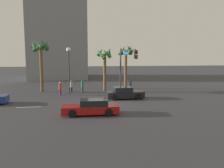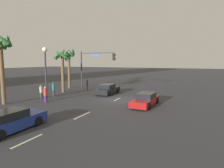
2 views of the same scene
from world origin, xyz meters
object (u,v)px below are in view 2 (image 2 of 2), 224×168
pedestrian_0 (41,91)px  pedestrian_1 (54,89)px  car_0 (146,100)px  pedestrian_3 (87,84)px  streetlamp (45,63)px  car_1 (108,89)px  palm_tree_1 (62,60)px  traffic_signal (93,64)px  palm_tree_0 (0,49)px  pedestrian_2 (45,94)px  palm_tree_2 (69,58)px  car_2 (11,121)px

pedestrian_0 → pedestrian_1: pedestrian_1 is taller
car_0 → pedestrian_3: 12.60m
car_0 → streetlamp: 11.92m
car_0 → car_1: (4.37, 6.36, 0.05)m
car_1 → palm_tree_1: bearing=100.9°
traffic_signal → pedestrian_0: 8.13m
car_1 → pedestrian_0: pedestrian_0 is taller
pedestrian_1 → palm_tree_0: (-5.44, 1.68, 4.59)m
car_0 → pedestrian_3: pedestrian_3 is taller
traffic_signal → pedestrian_2: traffic_signal is taller
traffic_signal → palm_tree_1: size_ratio=0.94×
pedestrian_3 → palm_tree_2: size_ratio=0.24×
car_2 → palm_tree_2: (16.91, 8.52, 4.40)m
car_0 → palm_tree_1: 13.82m
pedestrian_1 → palm_tree_2: size_ratio=0.28×
pedestrian_0 → palm_tree_2: palm_tree_2 is taller
car_2 → streetlamp: streetlamp is taller
car_0 → car_1: bearing=55.5°
pedestrian_0 → car_2: bearing=-144.0°
pedestrian_1 → pedestrian_2: 3.19m
traffic_signal → car_2: bearing=-168.6°
pedestrian_1 → pedestrian_3: bearing=-7.5°
palm_tree_2 → palm_tree_1: bearing=-154.9°
car_0 → car_2: size_ratio=1.05×
pedestrian_0 → pedestrian_3: pedestrian_0 is taller
pedestrian_2 → palm_tree_2: palm_tree_2 is taller
car_0 → streetlamp: streetlamp is taller
pedestrian_3 → palm_tree_0: size_ratio=0.22×
streetlamp → pedestrian_3: streetlamp is taller
pedestrian_2 → car_0: bearing=-73.9°
pedestrian_0 → palm_tree_1: palm_tree_1 is taller
car_1 → pedestrian_1: (-4.49, 5.36, 0.37)m
traffic_signal → palm_tree_1: 4.33m
pedestrian_2 → palm_tree_0: palm_tree_0 is taller
car_2 → palm_tree_2: 19.44m
car_2 → pedestrian_1: pedestrian_1 is taller
pedestrian_3 → pedestrian_1: bearing=172.5°
car_0 → pedestrian_2: (-2.96, 10.28, 0.29)m
car_0 → palm_tree_2: palm_tree_2 is taller
car_1 → palm_tree_0: size_ratio=0.57×
palm_tree_0 → palm_tree_1: palm_tree_0 is taller
pedestrian_0 → pedestrian_2: pedestrian_2 is taller
palm_tree_0 → palm_tree_2: 12.23m
palm_tree_0 → palm_tree_2: palm_tree_0 is taller
car_2 → pedestrian_0: 10.80m
traffic_signal → pedestrian_1: (-5.32, 2.62, -2.99)m
pedestrian_1 → pedestrian_2: pedestrian_1 is taller
car_1 → pedestrian_3: (2.01, 4.50, 0.23)m
pedestrian_2 → palm_tree_1: palm_tree_1 is taller
car_0 → palm_tree_0: bearing=112.5°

